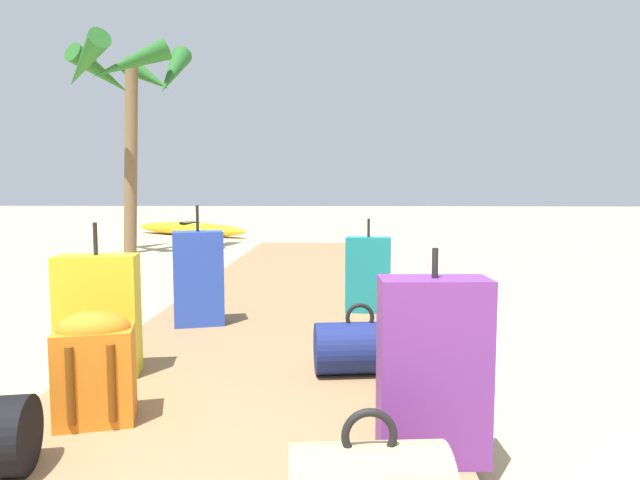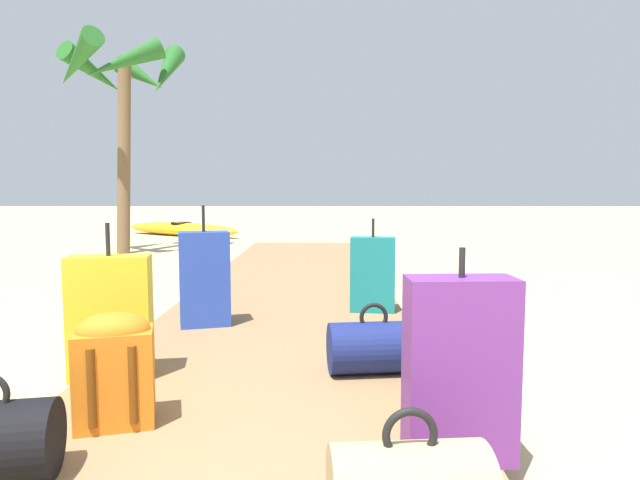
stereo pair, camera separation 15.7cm
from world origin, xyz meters
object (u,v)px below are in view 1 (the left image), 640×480
(backpack_olive, at_px, (424,356))
(kayak, at_px, (190,229))
(suitcase_blue, at_px, (199,278))
(duffel_bag_navy, at_px, (360,347))
(suitcase_purple, at_px, (433,370))
(suitcase_teal, at_px, (368,274))
(backpack_orange, at_px, (95,364))
(suitcase_yellow, at_px, (98,316))
(palm_tree_far_left, at_px, (128,83))

(backpack_olive, distance_m, kayak, 11.25)
(suitcase_blue, xyz_separation_m, kayak, (-2.51, 8.92, -0.28))
(duffel_bag_navy, relative_size, suitcase_purple, 0.65)
(suitcase_teal, xyz_separation_m, suitcase_blue, (-1.32, -0.50, 0.04))
(backpack_olive, height_order, backpack_orange, backpack_orange)
(backpack_orange, distance_m, kayak, 11.00)
(backpack_olive, relative_size, suitcase_purple, 0.61)
(suitcase_yellow, height_order, kayak, suitcase_yellow)
(duffel_bag_navy, distance_m, suitcase_teal, 1.59)
(backpack_orange, xyz_separation_m, suitcase_blue, (0.01, 1.79, 0.09))
(suitcase_purple, height_order, kayak, suitcase_purple)
(suitcase_yellow, height_order, suitcase_blue, suitcase_blue)
(backpack_olive, height_order, suitcase_blue, suitcase_blue)
(backpack_orange, bearing_deg, suitcase_purple, -11.41)
(backpack_olive, relative_size, backpack_orange, 0.99)
(suitcase_yellow, relative_size, duffel_bag_navy, 1.60)
(kayak, bearing_deg, suitcase_teal, -65.52)
(suitcase_yellow, bearing_deg, backpack_orange, -67.53)
(suitcase_yellow, bearing_deg, duffel_bag_navy, 3.59)
(duffel_bag_navy, height_order, kayak, duffel_bag_navy)
(suitcase_teal, distance_m, suitcase_purple, 2.58)
(duffel_bag_navy, bearing_deg, backpack_orange, -149.43)
(suitcase_yellow, distance_m, suitcase_purple, 1.93)
(suitcase_teal, relative_size, suitcase_purple, 0.96)
(suitcase_purple, bearing_deg, kayak, 109.75)
(kayak, bearing_deg, palm_tree_far_left, -90.68)
(suitcase_yellow, xyz_separation_m, suitcase_teal, (1.58, 1.67, -0.02))
(duffel_bag_navy, bearing_deg, suitcase_purple, -76.41)
(suitcase_teal, bearing_deg, backpack_orange, -120.12)
(suitcase_purple, xyz_separation_m, palm_tree_far_left, (-3.99, 7.48, 2.48))
(suitcase_teal, bearing_deg, kayak, 114.48)
(suitcase_yellow, bearing_deg, suitcase_blue, 77.40)
(suitcase_yellow, bearing_deg, suitcase_purple, -28.16)
(suitcase_teal, bearing_deg, suitcase_yellow, -133.45)
(suitcase_teal, xyz_separation_m, kayak, (-3.83, 8.42, -0.24))
(backpack_orange, height_order, suitcase_teal, suitcase_teal)
(suitcase_purple, height_order, palm_tree_far_left, palm_tree_far_left)
(backpack_olive, relative_size, suitcase_yellow, 0.58)
(duffel_bag_navy, xyz_separation_m, palm_tree_far_left, (-3.75, 6.48, 2.68))
(backpack_olive, height_order, kayak, backpack_olive)
(suitcase_teal, distance_m, kayak, 9.25)
(suitcase_purple, distance_m, palm_tree_far_left, 8.83)
(backpack_orange, distance_m, suitcase_purple, 1.47)
(backpack_orange, relative_size, suitcase_purple, 0.61)
(duffel_bag_navy, height_order, suitcase_purple, suitcase_purple)
(suitcase_purple, bearing_deg, suitcase_teal, 92.55)
(suitcase_yellow, bearing_deg, backpack_olive, -14.10)
(backpack_olive, height_order, duffel_bag_navy, backpack_olive)
(suitcase_teal, relative_size, palm_tree_far_left, 0.21)
(backpack_olive, xyz_separation_m, duffel_bag_navy, (-0.28, 0.53, -0.11))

